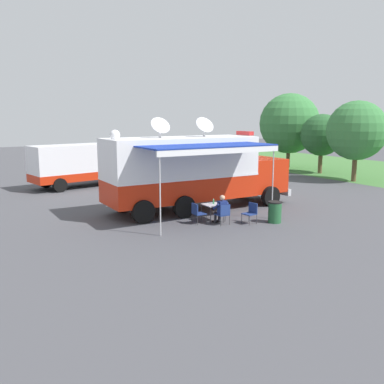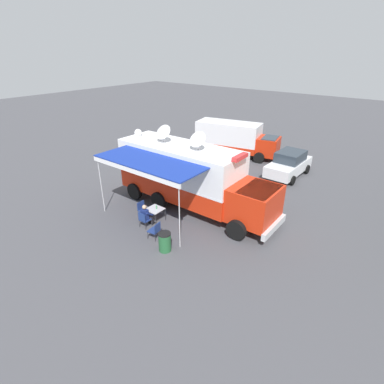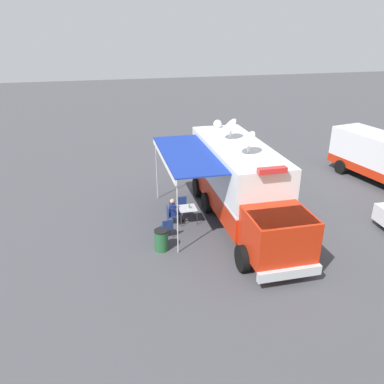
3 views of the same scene
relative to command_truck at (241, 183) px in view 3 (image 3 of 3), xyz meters
name	(u,v)px [view 3 (image 3 of 3)]	position (x,y,z in m)	size (l,w,h in m)	color
ground_plane	(235,214)	(-0.03, -0.75, -1.95)	(100.00, 100.00, 0.00)	#47474C
lot_stripe	(285,205)	(-2.86, -1.10, -1.94)	(0.12, 4.80, 0.01)	silver
command_truck	(241,183)	(0.00, 0.00, 0.00)	(4.86, 9.49, 4.53)	red
folding_table	(188,209)	(2.37, -0.49, -1.27)	(0.80, 0.80, 0.73)	silver
water_bottle	(189,206)	(2.30, -0.43, -1.11)	(0.07, 0.07, 0.22)	#3F9959
folding_chair_at_table	(170,214)	(3.17, -0.50, -1.43)	(0.48, 0.48, 0.87)	navy
folding_chair_beside_table	(182,204)	(2.44, -1.33, -1.43)	(0.48, 0.48, 0.87)	navy
folding_chair_spare_by_truck	(167,226)	(3.53, 0.66, -1.43)	(0.55, 0.55, 0.87)	navy
seated_responder	(174,211)	(2.98, -0.50, -1.30)	(0.66, 0.55, 1.25)	navy
trash_bin	(161,240)	(3.93, 1.62, -1.49)	(0.57, 0.57, 0.91)	#235B33
support_truck	(382,159)	(-9.56, -2.78, -0.56)	(3.34, 7.07, 2.70)	white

